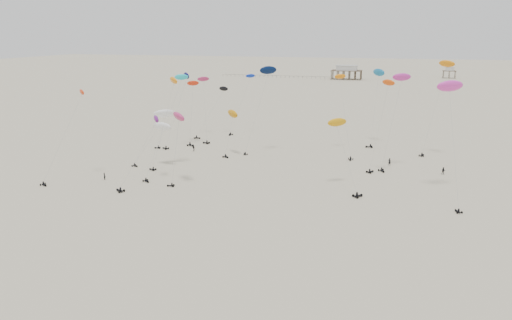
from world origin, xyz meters
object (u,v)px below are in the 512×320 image
(spectator_0, at_px, (105,180))
(pavilion_main, at_px, (347,73))
(pavilion_small, at_px, (449,73))
(rig_9, at_px, (143,145))
(rig_0, at_px, (397,99))
(rig_4, at_px, (160,133))

(spectator_0, bearing_deg, pavilion_main, -71.50)
(pavilion_small, relative_size, spectator_0, 4.71)
(rig_9, bearing_deg, pavilion_small, 7.27)
(rig_0, height_order, spectator_0, rig_0)
(spectator_0, bearing_deg, pavilion_small, -84.03)
(pavilion_small, distance_m, rig_0, 266.63)
(rig_9, bearing_deg, rig_0, -38.16)
(rig_0, xyz_separation_m, rig_9, (-52.20, -28.07, -8.28))
(pavilion_main, height_order, rig_0, rig_0)
(pavilion_small, bearing_deg, rig_0, -97.18)
(rig_4, distance_m, spectator_0, 17.55)
(pavilion_main, height_order, rig_9, rig_9)
(spectator_0, bearing_deg, rig_0, -131.42)
(rig_9, xyz_separation_m, spectator_0, (-9.96, -0.33, -8.70))
(pavilion_small, xyz_separation_m, rig_4, (-87.78, -279.45, 5.24))
(rig_0, bearing_deg, spectator_0, -4.81)
(rig_4, relative_size, rig_9, 0.97)
(rig_0, height_order, rig_4, rig_0)
(pavilion_small, height_order, rig_9, rig_9)
(rig_0, xyz_separation_m, spectator_0, (-62.16, -28.40, -16.98))
(rig_4, bearing_deg, rig_9, 46.01)
(pavilion_main, xyz_separation_m, rig_9, (-15.47, -262.28, 4.48))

